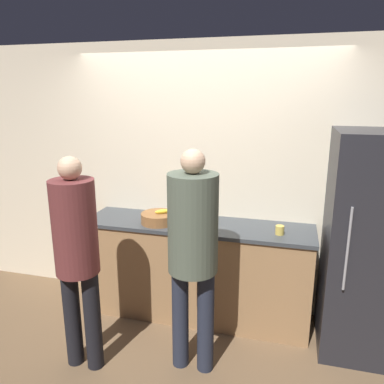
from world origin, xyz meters
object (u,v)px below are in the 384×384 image
refrigerator (365,245)px  utensil_crock (208,214)px  bottle_clear (194,212)px  cup_white (185,218)px  person_left (77,249)px  cup_yellow (280,230)px  fruit_bowl (159,218)px  person_center (193,243)px

refrigerator → utensil_crock: size_ratio=6.35×
refrigerator → bottle_clear: refrigerator is taller
cup_white → refrigerator: bearing=-2.8°
person_left → refrigerator: bearing=21.6°
cup_yellow → person_left: bearing=-149.9°
refrigerator → bottle_clear: 1.50m
bottle_clear → cup_white: (-0.06, -0.10, -0.04)m
fruit_bowl → cup_yellow: fruit_bowl is taller
person_center → cup_white: 0.77m
fruit_bowl → utensil_crock: 0.47m
fruit_bowl → cup_white: bearing=16.4°
person_left → bottle_clear: size_ratio=8.00×
person_left → person_center: bearing=13.4°
refrigerator → utensil_crock: (-1.35, 0.19, 0.09)m
fruit_bowl → utensil_crock: (0.43, 0.19, 0.02)m
cup_white → cup_yellow: bearing=-5.2°
person_center → refrigerator: bearing=26.6°
refrigerator → utensil_crock: refrigerator is taller
fruit_bowl → utensil_crock: utensil_crock is taller
person_center → bottle_clear: size_ratio=8.26×
cup_yellow → cup_white: bearing=174.8°
cup_yellow → refrigerator: bearing=0.4°
person_center → cup_white: size_ratio=20.38×
cup_yellow → utensil_crock: bearing=163.5°
fruit_bowl → utensil_crock: size_ratio=1.13×
cup_white → person_center: bearing=-69.6°
bottle_clear → cup_yellow: bearing=-12.3°
person_left → utensil_crock: person_left is taller
person_left → fruit_bowl: size_ratio=5.17×
cup_white → bottle_clear: bearing=58.8°
utensil_crock → person_center: bearing=-85.2°
person_center → utensil_crock: person_center is taller
refrigerator → utensil_crock: bearing=171.9°
cup_yellow → cup_white: (-0.87, 0.08, 0.00)m
fruit_bowl → cup_yellow: size_ratio=4.16×
refrigerator → utensil_crock: 1.37m
person_center → cup_white: bearing=110.4°
refrigerator → cup_white: refrigerator is taller
fruit_bowl → cup_white: fruit_bowl is taller
person_left → utensil_crock: (0.77, 1.04, 0.02)m
person_left → person_center: 0.87m
utensil_crock → fruit_bowl: bearing=-156.4°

